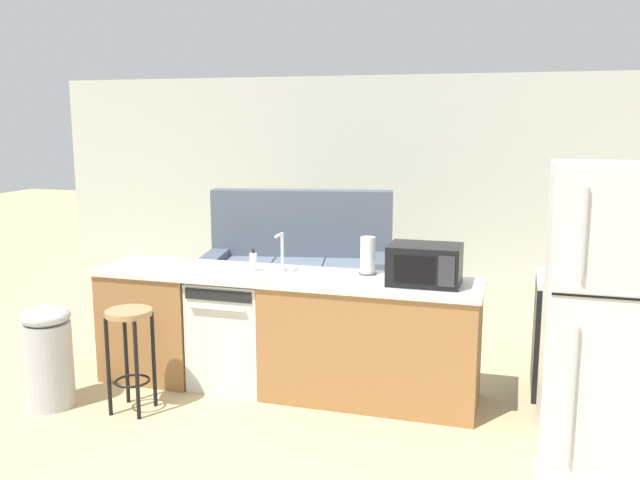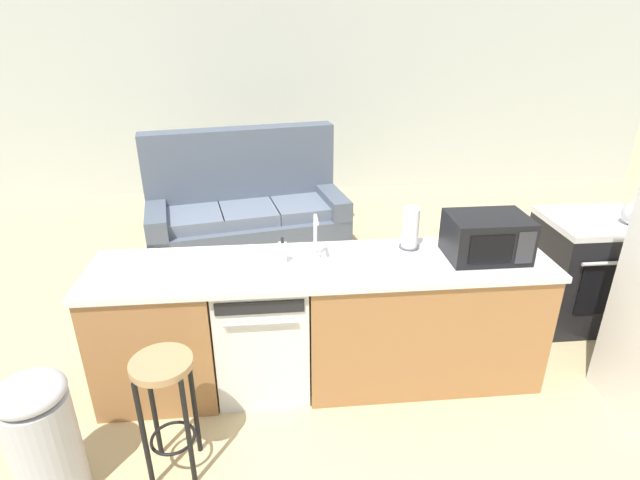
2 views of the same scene
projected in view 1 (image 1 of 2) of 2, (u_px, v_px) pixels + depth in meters
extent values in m
plane|color=tan|center=(266.00, 386.00, 5.26)|extent=(24.00, 24.00, 0.00)
cube|color=beige|center=(401.00, 176.00, 8.90)|extent=(10.00, 0.06, 2.60)
cube|color=#9E6B3D|center=(158.00, 322.00, 5.44)|extent=(0.75, 0.62, 0.86)
cube|color=#9E6B3D|center=(371.00, 343.00, 4.95)|extent=(1.55, 0.62, 0.86)
cube|color=silver|center=(283.00, 277.00, 5.06)|extent=(2.94, 0.66, 0.04)
cube|color=#3F2A18|center=(284.00, 383.00, 5.21)|extent=(2.86, 0.56, 0.08)
cube|color=silver|center=(235.00, 331.00, 5.25)|extent=(0.58, 0.58, 0.84)
cube|color=black|center=(218.00, 296.00, 4.91)|extent=(0.52, 0.01, 0.08)
cylinder|color=#B2B2B7|center=(217.00, 309.00, 4.91)|extent=(0.44, 0.02, 0.02)
cube|color=black|center=(587.00, 339.00, 5.04)|extent=(0.76, 0.64, 0.85)
cube|color=black|center=(591.00, 348.00, 4.73)|extent=(0.53, 0.01, 0.43)
cylinder|color=silver|center=(594.00, 317.00, 4.66)|extent=(0.61, 0.03, 0.03)
cube|color=white|center=(591.00, 280.00, 4.96)|extent=(0.76, 0.64, 0.05)
torus|color=black|center=(568.00, 280.00, 4.89)|extent=(0.16, 0.16, 0.01)
torus|color=black|center=(619.00, 284.00, 4.79)|extent=(0.16, 0.16, 0.01)
torus|color=black|center=(566.00, 273.00, 5.13)|extent=(0.16, 0.16, 0.01)
torus|color=black|center=(614.00, 276.00, 5.03)|extent=(0.16, 0.16, 0.01)
cube|color=silver|center=(609.00, 319.00, 3.92)|extent=(0.72, 0.70, 1.80)
cylinder|color=#B2B2B7|center=(585.00, 233.00, 3.53)|extent=(0.02, 0.02, 0.48)
cylinder|color=#B2B2B7|center=(573.00, 396.00, 3.69)|extent=(0.02, 0.02, 0.78)
cube|color=black|center=(620.00, 298.00, 3.55)|extent=(0.68, 0.01, 0.01)
cube|color=black|center=(425.00, 264.00, 4.73)|extent=(0.50, 0.36, 0.28)
cube|color=black|center=(414.00, 269.00, 4.57)|extent=(0.27, 0.01, 0.18)
cube|color=#2D2D33|center=(446.00, 271.00, 4.51)|extent=(0.11, 0.01, 0.21)
cylinder|color=silver|center=(283.00, 269.00, 5.15)|extent=(0.07, 0.07, 0.03)
cylinder|color=silver|center=(282.00, 251.00, 5.13)|extent=(0.02, 0.02, 0.26)
cylinder|color=silver|center=(279.00, 235.00, 5.04)|extent=(0.02, 0.14, 0.02)
cylinder|color=#4C4C51|center=(368.00, 273.00, 5.05)|extent=(0.14, 0.14, 0.01)
cylinder|color=white|center=(368.00, 255.00, 5.03)|extent=(0.11, 0.11, 0.27)
cylinder|color=silver|center=(253.00, 262.00, 5.14)|extent=(0.06, 0.06, 0.14)
cylinder|color=black|center=(253.00, 251.00, 5.12)|extent=(0.02, 0.02, 0.04)
sphere|color=#B2B2B7|center=(619.00, 271.00, 4.77)|extent=(0.17, 0.17, 0.17)
sphere|color=black|center=(620.00, 258.00, 4.76)|extent=(0.03, 0.03, 0.03)
cone|color=#B2B2B7|center=(632.00, 269.00, 4.75)|extent=(0.08, 0.04, 0.06)
cylinder|color=tan|center=(129.00, 313.00, 4.69)|extent=(0.32, 0.32, 0.04)
cylinder|color=black|center=(108.00, 367.00, 4.68)|extent=(0.03, 0.03, 0.70)
cylinder|color=black|center=(137.00, 371.00, 4.62)|extent=(0.03, 0.03, 0.70)
cylinder|color=black|center=(126.00, 357.00, 4.89)|extent=(0.03, 0.03, 0.70)
cylinder|color=black|center=(154.00, 360.00, 4.83)|extent=(0.03, 0.03, 0.70)
torus|color=black|center=(132.00, 381.00, 4.78)|extent=(0.25, 0.25, 0.02)
cylinder|color=#B7B7BC|center=(49.00, 365.00, 4.84)|extent=(0.34, 0.34, 0.62)
ellipsoid|color=#B7B7BC|center=(45.00, 316.00, 4.78)|extent=(0.35, 0.35, 0.14)
cube|color=#515B6B|center=(299.00, 291.00, 7.30)|extent=(2.14, 1.27, 0.42)
cube|color=#515B6B|center=(302.00, 247.00, 7.55)|extent=(2.01, 0.62, 1.27)
cube|color=#515B6B|center=(217.00, 280.00, 7.37)|extent=(0.37, 0.92, 0.62)
cube|color=#515B6B|center=(382.00, 284.00, 7.20)|extent=(0.37, 0.92, 0.62)
cube|color=slate|center=(247.00, 267.00, 7.26)|extent=(0.67, 0.73, 0.12)
cube|color=slate|center=(298.00, 268.00, 7.21)|extent=(0.67, 0.73, 0.12)
cube|color=slate|center=(349.00, 269.00, 7.15)|extent=(0.67, 0.73, 0.12)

